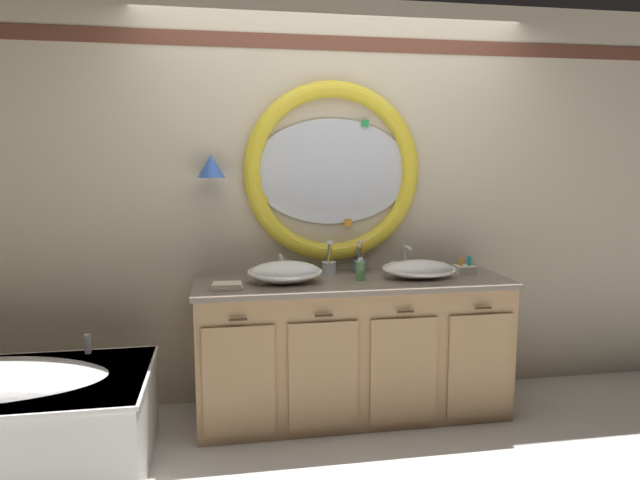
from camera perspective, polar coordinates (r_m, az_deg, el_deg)
name	(u,v)px	position (r m, az deg, el deg)	size (l,w,h in m)	color
ground_plane	(352,429)	(3.57, 3.19, -18.38)	(14.00, 14.00, 0.00)	silver
back_wall_assembly	(333,200)	(3.78, 1.29, 4.04)	(6.40, 0.26, 2.60)	beige
vanity_counter	(352,346)	(3.63, 3.19, -10.57)	(1.93, 0.66, 0.86)	tan
sink_basin_left	(285,272)	(3.41, -3.53, -3.22)	(0.45, 0.45, 0.13)	white
sink_basin_right	(419,269)	(3.60, 9.86, -2.88)	(0.46, 0.46, 0.11)	white
faucet_set_left	(281,266)	(3.66, -3.97, -2.63)	(0.24, 0.14, 0.14)	silver
faucet_set_right	(406,261)	(3.84, 8.58, -2.06)	(0.22, 0.12, 0.17)	silver
toothbrush_holder_left	(329,267)	(3.66, 0.91, -2.70)	(0.09, 0.09, 0.22)	silver
toothbrush_holder_right	(360,265)	(3.72, 4.00, -2.52)	(0.09, 0.09, 0.22)	slate
soap_dispenser	(360,270)	(3.50, 4.06, -3.02)	(0.06, 0.07, 0.14)	#6BAD66
folded_hand_towel	(227,286)	(3.30, -9.27, -4.58)	(0.17, 0.13, 0.04)	beige
toiletry_basket	(465,269)	(3.83, 14.29, -2.79)	(0.12, 0.11, 0.11)	beige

